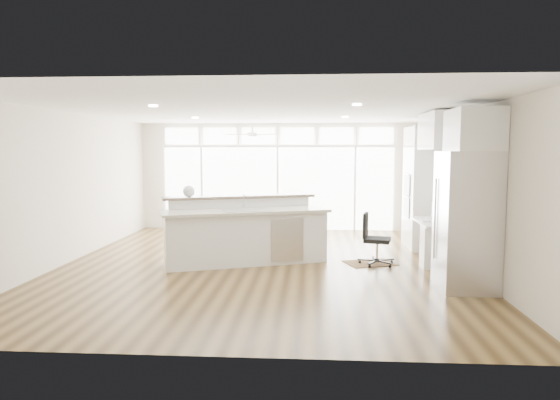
{
  "coord_description": "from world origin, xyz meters",
  "views": [
    {
      "loc": [
        0.89,
        -8.65,
        2.01
      ],
      "look_at": [
        0.28,
        0.6,
        1.09
      ],
      "focal_mm": 32.0,
      "sensor_mm": 36.0,
      "label": 1
    }
  ],
  "objects": [
    {
      "name": "glass_wall",
      "position": [
        0.0,
        3.94,
        1.05
      ],
      "size": [
        5.8,
        0.06,
        2.08
      ],
      "primitive_type": "cube",
      "color": "white",
      "rests_on": "wall_back"
    },
    {
      "name": "wall_front",
      "position": [
        0.0,
        -4.0,
        1.35
      ],
      "size": [
        7.0,
        0.04,
        2.7
      ],
      "primitive_type": "cube",
      "color": "beige",
      "rests_on": "floor"
    },
    {
      "name": "fishbowl",
      "position": [
        -1.33,
        0.15,
        1.28
      ],
      "size": [
        0.26,
        0.26,
        0.21
      ],
      "primitive_type": "sphere",
      "rotation": [
        0.0,
        0.0,
        0.25
      ],
      "color": "silver",
      "rests_on": "kitchen_island"
    },
    {
      "name": "kitchen_island",
      "position": [
        -0.3,
        0.1,
        0.59
      ],
      "size": [
        3.16,
        2.06,
        1.18
      ],
      "primitive_type": "cube",
      "rotation": [
        0.0,
        0.0,
        0.35
      ],
      "color": "white",
      "rests_on": "floor"
    },
    {
      "name": "ceiling_fan",
      "position": [
        -0.5,
        2.8,
        2.48
      ],
      "size": [
        1.16,
        1.16,
        0.32
      ],
      "primitive_type": "cube",
      "color": "white",
      "rests_on": "ceiling"
    },
    {
      "name": "recessed_lights",
      "position": [
        0.0,
        0.2,
        2.68
      ],
      "size": [
        3.4,
        3.0,
        0.02
      ],
      "primitive_type": "cube",
      "color": "white",
      "rests_on": "ceiling"
    },
    {
      "name": "wall_right",
      "position": [
        3.5,
        0.0,
        1.35
      ],
      "size": [
        0.04,
        8.0,
        2.7
      ],
      "primitive_type": "cube",
      "color": "beige",
      "rests_on": "floor"
    },
    {
      "name": "potted_plant",
      "position": [
        3.17,
        1.8,
        2.63
      ],
      "size": [
        0.3,
        0.34,
        0.26
      ],
      "primitive_type": "imported",
      "rotation": [
        0.0,
        0.0,
        0.01
      ],
      "color": "#355F28",
      "rests_on": "oven_cabinet"
    },
    {
      "name": "fridge_cabinet",
      "position": [
        3.17,
        -1.35,
        2.3
      ],
      "size": [
        0.64,
        0.9,
        0.6
      ],
      "primitive_type": "cube",
      "color": "white",
      "rests_on": "wall_right"
    },
    {
      "name": "wall_back",
      "position": [
        0.0,
        4.0,
        1.35
      ],
      "size": [
        7.0,
        0.04,
        2.7
      ],
      "primitive_type": "cube",
      "color": "beige",
      "rests_on": "floor"
    },
    {
      "name": "office_chair",
      "position": [
        2.03,
        0.11,
        0.45
      ],
      "size": [
        0.56,
        0.53,
        0.91
      ],
      "primitive_type": "cube",
      "rotation": [
        0.0,
        0.0,
        -0.23
      ],
      "color": "black",
      "rests_on": "floor"
    },
    {
      "name": "desk_nook",
      "position": [
        3.13,
        0.3,
        0.38
      ],
      "size": [
        0.72,
        1.3,
        0.76
      ],
      "primitive_type": "cube",
      "color": "white",
      "rests_on": "floor"
    },
    {
      "name": "oven_cabinet",
      "position": [
        3.17,
        1.8,
        1.25
      ],
      "size": [
        0.64,
        1.2,
        2.5
      ],
      "primitive_type": "cube",
      "color": "white",
      "rests_on": "floor"
    },
    {
      "name": "transom_row",
      "position": [
        0.0,
        3.94,
        2.38
      ],
      "size": [
        5.9,
        0.06,
        0.4
      ],
      "primitive_type": "cube",
      "color": "white",
      "rests_on": "wall_back"
    },
    {
      "name": "ceiling",
      "position": [
        0.0,
        0.0,
        2.7
      ],
      "size": [
        7.0,
        8.0,
        0.02
      ],
      "primitive_type": "cube",
      "color": "white",
      "rests_on": "wall_back"
    },
    {
      "name": "monitor",
      "position": [
        3.05,
        0.3,
        0.95
      ],
      "size": [
        0.14,
        0.47,
        0.39
      ],
      "primitive_type": "cube",
      "rotation": [
        0.0,
        0.0,
        -0.13
      ],
      "color": "black",
      "rests_on": "desk_nook"
    },
    {
      "name": "desk_window",
      "position": [
        3.46,
        0.3,
        1.55
      ],
      "size": [
        0.04,
        0.85,
        0.85
      ],
      "primitive_type": "cube",
      "color": "white",
      "rests_on": "wall_right"
    },
    {
      "name": "refrigerator",
      "position": [
        3.11,
        -1.35,
        1.0
      ],
      "size": [
        0.76,
        0.9,
        2.0
      ],
      "primitive_type": "cube",
      "color": "silver",
      "rests_on": "floor"
    },
    {
      "name": "wall_left",
      "position": [
        -3.5,
        0.0,
        1.35
      ],
      "size": [
        0.04,
        8.0,
        2.7
      ],
      "primitive_type": "cube",
      "color": "beige",
      "rests_on": "floor"
    },
    {
      "name": "floor",
      "position": [
        0.0,
        0.0,
        -0.01
      ],
      "size": [
        7.0,
        8.0,
        0.02
      ],
      "primitive_type": "cube",
      "color": "#3F2C13",
      "rests_on": "ground"
    },
    {
      "name": "rug",
      "position": [
        1.92,
        0.2,
        0.01
      ],
      "size": [
        1.0,
        0.85,
        0.01
      ],
      "primitive_type": "cube",
      "rotation": [
        0.0,
        0.0,
        0.34
      ],
      "color": "#3E2713",
      "rests_on": "floor"
    },
    {
      "name": "upper_cabinets",
      "position": [
        3.17,
        0.3,
        2.35
      ],
      "size": [
        0.64,
        1.3,
        0.64
      ],
      "primitive_type": "cube",
      "color": "white",
      "rests_on": "wall_right"
    },
    {
      "name": "keyboard",
      "position": [
        2.88,
        0.3,
        0.77
      ],
      "size": [
        0.14,
        0.34,
        0.02
      ],
      "primitive_type": "cube",
      "rotation": [
        0.0,
        0.0,
        -0.04
      ],
      "color": "white",
      "rests_on": "desk_nook"
    },
    {
      "name": "framed_photos",
      "position": [
        3.46,
        0.92,
        1.4
      ],
      "size": [
        0.06,
        0.22,
        0.8
      ],
      "primitive_type": "cube",
      "color": "black",
      "rests_on": "wall_right"
    }
  ]
}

